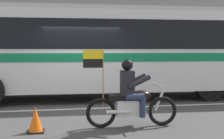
{
  "coord_description": "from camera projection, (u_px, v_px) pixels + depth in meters",
  "views": [
    {
      "loc": [
        -0.67,
        -9.28,
        1.79
      ],
      "look_at": [
        0.87,
        -0.62,
        1.18
      ],
      "focal_mm": 46.69,
      "sensor_mm": 36.0,
      "label": 1
    }
  ],
  "objects": [
    {
      "name": "ground_plane",
      "position": [
        82.0,
        105.0,
        9.36
      ],
      "size": [
        60.0,
        60.0,
        0.0
      ],
      "primitive_type": "plane",
      "color": "#3D3D3F"
    },
    {
      "name": "sidewalk_curb",
      "position": [
        75.0,
        84.0,
        14.36
      ],
      "size": [
        28.0,
        3.8,
        0.15
      ],
      "primitive_type": "cube",
      "color": "#B7B2A8",
      "rests_on": "ground_plane"
    },
    {
      "name": "motorcycle_with_rider",
      "position": [
        131.0,
        98.0,
        6.69
      ],
      "size": [
        2.2,
        0.64,
        1.78
      ],
      "color": "black",
      "rests_on": "ground_plane"
    },
    {
      "name": "traffic_cone",
      "position": [
        36.0,
        120.0,
        6.28
      ],
      "size": [
        0.36,
        0.36,
        0.55
      ],
      "color": "#EA590F",
      "rests_on": "ground_plane"
    },
    {
      "name": "transit_bus",
      "position": [
        107.0,
        47.0,
        10.57
      ],
      "size": [
        12.59,
        3.07,
        3.22
      ],
      "color": "silver",
      "rests_on": "ground_plane"
    },
    {
      "name": "lane_center_stripe",
      "position": [
        84.0,
        109.0,
        8.77
      ],
      "size": [
        26.6,
        0.14,
        0.01
      ],
      "primitive_type": "cube",
      "color": "silver",
      "rests_on": "ground_plane"
    }
  ]
}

